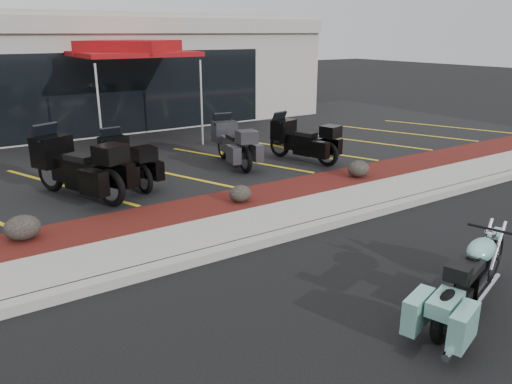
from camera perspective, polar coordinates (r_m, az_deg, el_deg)
ground at (r=7.80m, az=5.54°, el=-8.00°), size 90.00×90.00×0.00m
curb at (r=8.42m, az=1.72°, el=-5.34°), size 24.00×0.25×0.15m
sidewalk at (r=8.96m, az=-0.86°, el=-3.87°), size 24.00×1.20×0.15m
mulch_bed at (r=9.93m, az=-4.59°, el=-1.70°), size 24.00×1.20×0.16m
upper_lot at (r=14.72m, az=-14.85°, el=4.21°), size 26.00×9.60×0.15m
dealership_building at (r=20.44m, az=-21.21°, el=12.78°), size 18.00×8.16×4.00m
boulder_left at (r=8.94m, az=-25.15°, el=-3.71°), size 0.57×0.48×0.41m
boulder_mid at (r=9.91m, az=-1.81°, el=-0.18°), size 0.47×0.39×0.33m
boulder_right at (r=11.86m, az=11.62°, el=2.62°), size 0.54×0.45×0.38m
hero_cruiser at (r=7.79m, az=25.55°, el=-5.93°), size 2.82×1.49×0.96m
touring_black_front at (r=11.31m, az=-22.61°, el=3.62°), size 1.90×2.68×1.46m
touring_black_mid at (r=11.88m, az=-16.11°, el=4.29°), size 1.02×2.14×1.20m
touring_grey at (r=13.28m, az=-3.79°, el=6.41°), size 1.15×2.23×1.24m
touring_black_rear at (r=13.50m, az=2.74°, el=6.60°), size 1.34×2.25×1.23m
traffic_cone at (r=14.32m, az=-15.61°, el=5.08°), size 0.40×0.40×0.48m
popup_canopy at (r=15.67m, az=-14.17°, el=15.46°), size 3.35×3.35×3.01m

